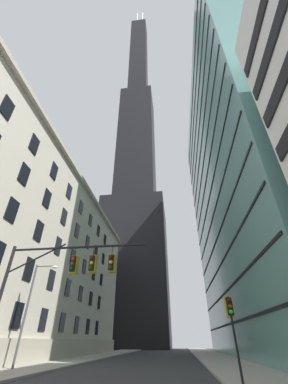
# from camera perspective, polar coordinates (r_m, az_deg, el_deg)

# --- Properties ---
(station_building) EXTENTS (17.44, 56.59, 25.84)m
(station_building) POSITION_cam_1_polar(r_m,az_deg,el_deg) (41.15, -28.26, -13.25)
(station_building) COLOR beige
(station_building) RESTS_ON ground
(dark_skyscraper) EXTENTS (23.03, 23.03, 226.02)m
(dark_skyscraper) POSITION_cam_1_polar(r_m,az_deg,el_deg) (106.31, -1.85, 5.76)
(dark_skyscraper) COLOR black
(dark_skyscraper) RESTS_ON ground
(glass_office_midrise) EXTENTS (16.27, 48.64, 55.96)m
(glass_office_midrise) POSITION_cam_1_polar(r_m,az_deg,el_deg) (49.45, 23.99, 2.53)
(glass_office_midrise) COLOR slate
(glass_office_midrise) RESTS_ON ground
(traffic_signal_mast) EXTENTS (8.80, 0.63, 7.12)m
(traffic_signal_mast) POSITION_cam_1_polar(r_m,az_deg,el_deg) (15.64, -18.47, -18.40)
(traffic_signal_mast) COLOR black
(traffic_signal_mast) RESTS_ON sidewalk_left
(traffic_light_near_right) EXTENTS (0.40, 0.63, 3.97)m
(traffic_light_near_right) POSITION_cam_1_polar(r_m,az_deg,el_deg) (15.31, 20.13, -25.56)
(traffic_light_near_right) COLOR black
(traffic_light_near_right) RESTS_ON sidewalk_right
(street_lamppost) EXTENTS (2.16, 0.32, 7.96)m
(street_lamppost) POSITION_cam_1_polar(r_m,az_deg,el_deg) (24.87, -25.62, -22.95)
(street_lamppost) COLOR #47474C
(street_lamppost) RESTS_ON sidewalk_left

